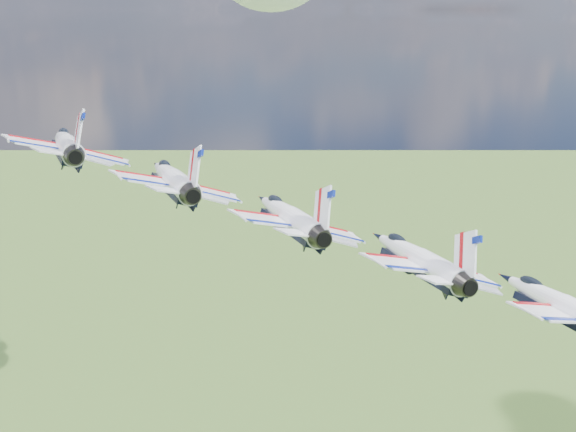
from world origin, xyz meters
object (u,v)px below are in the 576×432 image
object	(u,v)px
jet_0	(66,144)
jet_4	(559,304)
jet_1	(172,178)
jet_3	(416,258)
jet_2	(288,216)

from	to	relation	value
jet_0	jet_4	bearing A→B (deg)	-42.33
jet_1	jet_4	distance (m)	35.69
jet_3	jet_4	distance (m)	11.90
jet_4	jet_2	bearing A→B (deg)	137.67
jet_2	jet_3	bearing A→B (deg)	-42.33
jet_0	jet_3	xyz separation A→B (m)	(28.05, -20.73, -7.59)
jet_0	jet_4	world-z (taller)	jet_0
jet_0	jet_4	xyz separation A→B (m)	(37.39, -27.64, -10.12)
jet_1	jet_4	xyz separation A→B (m)	(28.05, -20.73, -7.59)
jet_2	jet_3	size ratio (longest dim) A/B	1.00
jet_0	jet_2	bearing A→B (deg)	-42.33
jet_0	jet_1	bearing A→B (deg)	-42.33
jet_1	jet_0	bearing A→B (deg)	137.67
jet_0	jet_2	distance (m)	23.79
jet_3	jet_4	xyz separation A→B (m)	(9.35, -6.91, -2.53)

